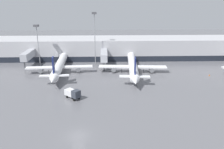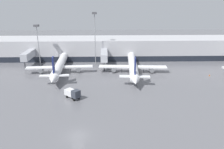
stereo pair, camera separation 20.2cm
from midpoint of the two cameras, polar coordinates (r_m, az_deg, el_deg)
name	(u,v)px [view 1 (the left image)]	position (r m, az deg, el deg)	size (l,w,h in m)	color
ground_plane	(78,136)	(45.22, -8.99, -15.57)	(320.00, 320.00, 0.00)	slate
terminal_building	(93,48)	(101.19, -5.02, 6.92)	(160.00, 28.63, 9.00)	#B2B2B7
parked_jet_0	(133,65)	(80.47, 5.34, 2.39)	(24.97, 38.62, 9.02)	white
parked_jet_3	(59,66)	(81.46, -13.63, 2.23)	(23.99, 35.15, 9.09)	white
service_truck_1	(73,93)	(60.07, -10.28, -4.83)	(4.77, 4.61, 2.73)	silver
traffic_cone_0	(209,75)	(84.26, 24.03, -0.12)	(0.38, 0.38, 0.60)	orange
apron_light_mast_0	(94,24)	(89.15, -4.67, 12.94)	(1.80, 1.80, 20.93)	gray
apron_light_mast_1	(37,33)	(90.73, -19.10, 10.14)	(1.80, 1.80, 16.47)	gray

